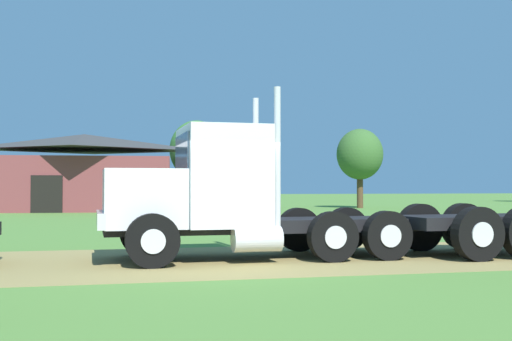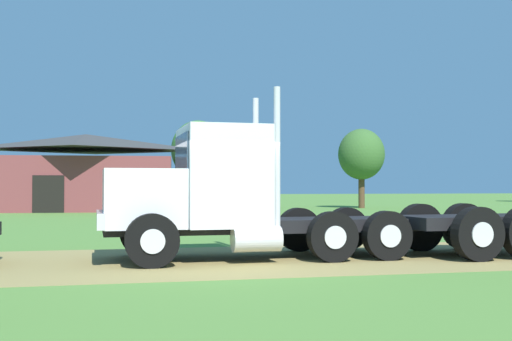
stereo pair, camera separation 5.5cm
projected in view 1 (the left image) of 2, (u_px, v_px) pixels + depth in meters
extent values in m
plane|color=#527F34|center=(220.00, 260.00, 13.41)|extent=(200.00, 200.00, 0.00)
cube|color=olive|center=(220.00, 260.00, 13.41)|extent=(120.00, 5.65, 0.01)
cube|color=black|center=(263.00, 225.00, 13.87)|extent=(6.95, 1.74, 0.28)
cube|color=white|center=(144.00, 198.00, 13.21)|extent=(1.72, 2.01, 1.22)
cube|color=silver|center=(101.00, 219.00, 12.98)|extent=(0.24, 2.15, 0.32)
cube|color=white|center=(222.00, 177.00, 13.66)|extent=(1.81, 2.30, 2.15)
cube|color=#2D3D4C|center=(182.00, 157.00, 13.44)|extent=(0.11, 1.86, 0.95)
cylinder|color=silver|center=(277.00, 157.00, 13.06)|extent=(0.14, 0.14, 2.95)
cylinder|color=silver|center=(256.00, 160.00, 14.77)|extent=(0.14, 0.14, 2.95)
cylinder|color=silver|center=(257.00, 239.00, 12.81)|extent=(1.02, 0.56, 0.52)
cylinder|color=black|center=(152.00, 241.00, 12.14)|extent=(1.07, 0.34, 1.06)
cylinder|color=silver|center=(153.00, 241.00, 11.98)|extent=(0.48, 0.06, 0.48)
cylinder|color=black|center=(143.00, 232.00, 14.29)|extent=(1.07, 0.34, 1.06)
cylinder|color=silver|center=(143.00, 232.00, 14.45)|extent=(0.48, 0.06, 0.48)
cylinder|color=black|center=(387.00, 235.00, 13.41)|extent=(1.07, 0.34, 1.06)
cylinder|color=silver|center=(391.00, 236.00, 13.26)|extent=(0.48, 0.06, 0.48)
cylinder|color=black|center=(346.00, 229.00, 15.57)|extent=(1.07, 0.34, 1.06)
cylinder|color=silver|center=(344.00, 228.00, 15.72)|extent=(0.48, 0.06, 0.48)
cylinder|color=black|center=(333.00, 237.00, 13.10)|extent=(1.07, 0.34, 1.06)
cylinder|color=silver|center=(336.00, 237.00, 12.94)|extent=(0.48, 0.06, 0.48)
cylinder|color=black|center=(299.00, 229.00, 15.25)|extent=(1.07, 0.34, 1.06)
cylinder|color=silver|center=(297.00, 229.00, 15.40)|extent=(0.48, 0.06, 0.48)
cylinder|color=black|center=(420.00, 227.00, 15.35)|extent=(1.18, 0.39, 1.16)
cylinder|color=silver|center=(416.00, 227.00, 15.50)|extent=(0.52, 0.08, 0.52)
cylinder|color=black|center=(478.00, 234.00, 13.23)|extent=(1.18, 0.39, 1.16)
cylinder|color=silver|center=(483.00, 234.00, 13.07)|extent=(0.52, 0.08, 0.52)
cylinder|color=black|center=(463.00, 226.00, 15.72)|extent=(1.18, 0.39, 1.16)
cylinder|color=silver|center=(460.00, 226.00, 15.88)|extent=(0.52, 0.08, 0.52)
cube|color=brown|center=(84.00, 184.00, 40.39)|extent=(11.52, 8.22, 3.37)
pyramid|color=#373737|center=(84.00, 142.00, 40.46)|extent=(12.10, 8.63, 1.03)
cube|color=black|center=(47.00, 194.00, 36.52)|extent=(1.80, 0.22, 2.20)
cylinder|color=#513823|center=(196.00, 189.00, 45.41)|extent=(0.44, 0.44, 2.64)
ellipsoid|color=#356E2D|center=(196.00, 150.00, 45.48)|extent=(3.88, 3.88, 4.27)
cylinder|color=#513823|center=(360.00, 190.00, 44.45)|extent=(0.44, 0.44, 2.51)
ellipsoid|color=#37602A|center=(360.00, 154.00, 44.51)|extent=(3.29, 3.29, 3.62)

